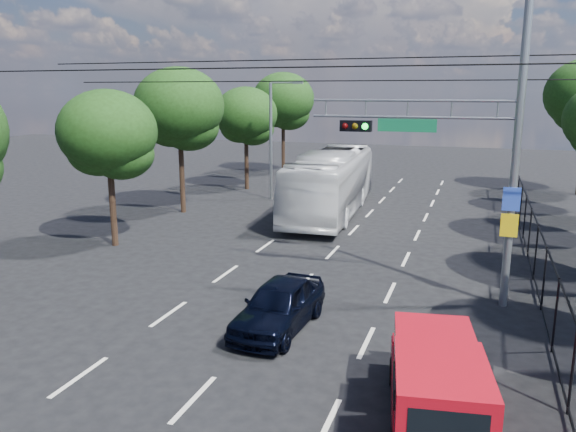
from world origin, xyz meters
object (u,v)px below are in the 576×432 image
at_px(red_pickup, 436,382).
at_px(white_van, 310,200).
at_px(navy_hatchback, 279,305).
at_px(signal_mast, 474,135).
at_px(white_bus, 331,183).

bearing_deg(red_pickup, white_van, 113.87).
bearing_deg(navy_hatchback, red_pickup, -33.48).
xyz_separation_m(red_pickup, navy_hatchback, (-4.52, 3.38, -0.23)).
xyz_separation_m(red_pickup, white_van, (-8.11, 18.32, -0.22)).
relative_size(signal_mast, white_van, 2.21).
height_order(navy_hatchback, white_bus, white_bus).
height_order(white_bus, white_van, white_bus).
bearing_deg(navy_hatchback, white_bus, 102.60).
relative_size(signal_mast, navy_hatchback, 2.33).
bearing_deg(white_bus, white_van, -172.09).
relative_size(navy_hatchback, white_van, 0.95).
bearing_deg(white_bus, navy_hatchback, -84.40).
bearing_deg(white_van, red_pickup, -64.06).
distance_m(red_pickup, navy_hatchback, 5.65).
height_order(red_pickup, navy_hatchback, red_pickup).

